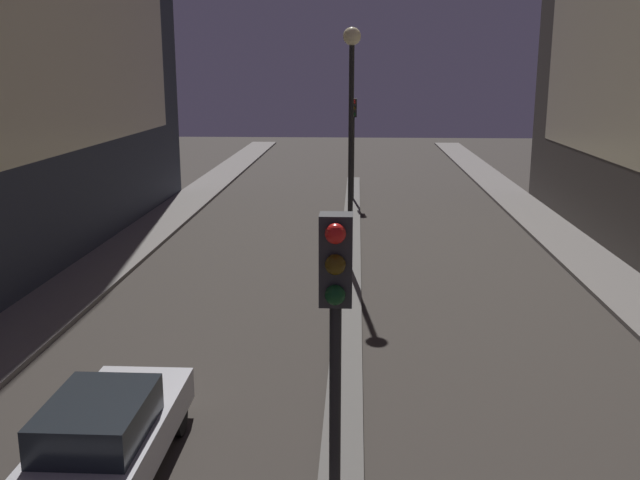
{
  "coord_description": "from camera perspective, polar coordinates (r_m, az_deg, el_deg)",
  "views": [
    {
      "loc": [
        0.19,
        -3.89,
        6.38
      ],
      "look_at": [
        -1.09,
        20.72,
        0.5
      ],
      "focal_mm": 40.0,
      "sensor_mm": 36.0,
      "label": 1
    }
  ],
  "objects": [
    {
      "name": "car_left_lane",
      "position": [
        12.11,
        -16.79,
        -14.85
      ],
      "size": [
        1.73,
        4.6,
        1.51
      ],
      "color": "#B2B2B7",
      "rests_on": "ground"
    },
    {
      "name": "traffic_light_near",
      "position": [
        7.13,
        1.23,
        -8.45
      ],
      "size": [
        0.32,
        0.42,
        4.92
      ],
      "color": "black",
      "rests_on": "median_strip"
    },
    {
      "name": "traffic_light_mid",
      "position": [
        35.34,
        2.69,
        9.09
      ],
      "size": [
        0.32,
        0.42,
        4.92
      ],
      "color": "black",
      "rests_on": "median_strip"
    },
    {
      "name": "median_strip",
      "position": [
        24.52,
        2.43,
        -1.52
      ],
      "size": [
        0.73,
        37.6,
        0.13
      ],
      "color": "#56544F",
      "rests_on": "ground"
    },
    {
      "name": "street_lamp",
      "position": [
        22.2,
        2.52,
        10.89
      ],
      "size": [
        0.54,
        0.54,
        7.52
      ],
      "color": "black",
      "rests_on": "median_strip"
    }
  ]
}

